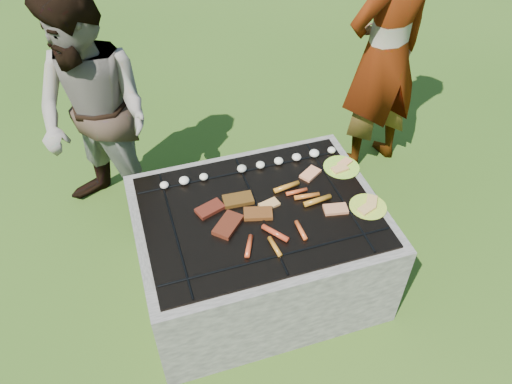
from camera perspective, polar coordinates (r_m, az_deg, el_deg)
lawn at (r=3.09m, az=0.29°, el=-10.03°), size 60.00×60.00×0.00m
fire_pit at (r=2.87m, az=0.31°, el=-6.70°), size 1.30×1.00×0.62m
mushrooms at (r=2.85m, az=0.01°, el=3.03°), size 1.05×0.06×0.04m
pork_slabs at (r=2.60m, az=-2.57°, el=-2.34°), size 0.39×0.30×0.03m
sausages at (r=2.59m, az=3.91°, el=-2.47°), size 0.56×0.47×0.03m
bread_on_grate at (r=2.71m, az=6.30°, el=-0.29°), size 0.45×0.41×0.02m
plate_far at (r=2.92m, az=9.73°, el=2.79°), size 0.22×0.22×0.03m
plate_near at (r=2.71m, az=12.69°, el=-1.65°), size 0.21×0.21×0.03m
cook at (r=3.50m, az=14.56°, el=14.90°), size 0.71×0.54×1.76m
bystander at (r=3.11m, az=-17.85°, el=7.99°), size 0.95×0.95×1.56m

